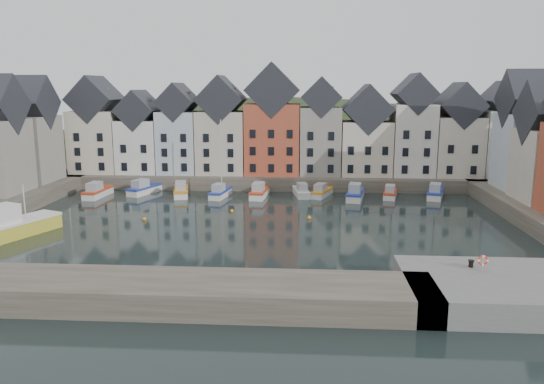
# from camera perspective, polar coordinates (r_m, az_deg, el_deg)

# --- Properties ---
(ground) EXTENTS (260.00, 260.00, 0.00)m
(ground) POSITION_cam_1_polar(r_m,az_deg,el_deg) (60.71, -1.64, -3.98)
(ground) COLOR black
(ground) RESTS_ON ground
(far_quay) EXTENTS (90.00, 16.00, 2.00)m
(far_quay) POSITION_cam_1_polar(r_m,az_deg,el_deg) (89.75, 0.13, 1.64)
(far_quay) COLOR #454135
(far_quay) RESTS_ON ground
(near_quay) EXTENTS (18.00, 10.00, 2.00)m
(near_quay) POSITION_cam_1_polar(r_m,az_deg,el_deg) (44.30, 25.68, -9.59)
(near_quay) COLOR #60605E
(near_quay) RESTS_ON ground
(near_wall) EXTENTS (50.00, 6.00, 2.00)m
(near_wall) POSITION_cam_1_polar(r_m,az_deg,el_deg) (42.21, -18.42, -10.05)
(near_wall) COLOR #454135
(near_wall) RESTS_ON ground
(hillside) EXTENTS (153.60, 70.40, 64.00)m
(hillside) POSITION_cam_1_polar(r_m,az_deg,el_deg) (119.36, 0.91, -5.29)
(hillside) COLOR black
(hillside) RESTS_ON ground
(far_terrace) EXTENTS (72.37, 8.16, 17.78)m
(far_terrace) POSITION_cam_1_polar(r_m,az_deg,el_deg) (86.65, 2.18, 6.54)
(far_terrace) COLOR beige
(far_terrace) RESTS_ON far_quay
(left_terrace) EXTENTS (7.65, 17.00, 15.69)m
(left_terrace) POSITION_cam_1_polar(r_m,az_deg,el_deg) (83.26, -26.34, 5.21)
(left_terrace) COLOR gray
(left_terrace) RESTS_ON left_quay
(mooring_buoys) EXTENTS (20.50, 5.50, 0.50)m
(mooring_buoys) POSITION_cam_1_polar(r_m,az_deg,el_deg) (66.27, -4.67, -2.58)
(mooring_buoys) COLOR orange
(mooring_buoys) RESTS_ON ground
(boat_a) EXTENTS (2.50, 6.79, 2.56)m
(boat_a) POSITION_cam_1_polar(r_m,az_deg,el_deg) (82.19, -18.28, 0.01)
(boat_a) COLOR silver
(boat_a) RESTS_ON ground
(boat_b) EXTENTS (4.13, 6.89, 2.53)m
(boat_b) POSITION_cam_1_polar(r_m,az_deg,el_deg) (82.68, -13.62, 0.33)
(boat_b) COLOR silver
(boat_b) RESTS_ON ground
(boat_c) EXTENTS (3.39, 6.85, 2.52)m
(boat_c) POSITION_cam_1_polar(r_m,az_deg,el_deg) (79.95, -9.76, 0.11)
(boat_c) COLOR silver
(boat_c) RESTS_ON ground
(boat_d) EXTENTS (2.83, 6.26, 11.53)m
(boat_d) POSITION_cam_1_polar(r_m,az_deg,el_deg) (78.20, -5.59, -0.03)
(boat_d) COLOR silver
(boat_d) RESTS_ON ground
(boat_e) EXTENTS (2.63, 6.79, 2.55)m
(boat_e) POSITION_cam_1_polar(r_m,az_deg,el_deg) (77.83, -1.38, -0.02)
(boat_e) COLOR silver
(boat_e) RESTS_ON ground
(boat_f) EXTENTS (2.82, 6.15, 2.27)m
(boat_f) POSITION_cam_1_polar(r_m,az_deg,el_deg) (78.76, 3.16, 0.04)
(boat_f) COLOR silver
(boat_f) RESTS_ON ground
(boat_g) EXTENTS (3.64, 6.13, 2.25)m
(boat_g) POSITION_cam_1_polar(r_m,az_deg,el_deg) (78.71, 5.35, -0.01)
(boat_g) COLOR silver
(boat_g) RESTS_ON ground
(boat_h) EXTENTS (3.37, 7.27, 2.69)m
(boat_h) POSITION_cam_1_polar(r_m,az_deg,el_deg) (77.37, 8.95, -0.19)
(boat_h) COLOR silver
(boat_h) RESTS_ON ground
(boat_i) EXTENTS (2.91, 5.91, 2.18)m
(boat_i) POSITION_cam_1_polar(r_m,az_deg,el_deg) (79.52, 12.60, -0.13)
(boat_i) COLOR silver
(boat_i) RESTS_ON ground
(boat_j) EXTENTS (3.84, 6.79, 2.49)m
(boat_j) POSITION_cam_1_polar(r_m,az_deg,el_deg) (81.05, 17.16, -0.08)
(boat_j) COLOR silver
(boat_j) RESTS_ON ground
(large_vessel) EXTENTS (6.99, 11.38, 5.76)m
(large_vessel) POSITION_cam_1_polar(r_m,az_deg,el_deg) (63.19, -26.58, -3.31)
(large_vessel) COLOR gold
(large_vessel) RESTS_ON ground
(mooring_bollard) EXTENTS (0.48, 0.48, 0.56)m
(mooring_bollard) POSITION_cam_1_polar(r_m,az_deg,el_deg) (44.79, 20.62, -7.19)
(mooring_bollard) COLOR black
(mooring_bollard) RESTS_ON near_quay
(life_ring_post) EXTENTS (0.80, 0.17, 1.30)m
(life_ring_post) POSITION_cam_1_polar(r_m,az_deg,el_deg) (43.91, 21.73, -6.88)
(life_ring_post) COLOR gray
(life_ring_post) RESTS_ON near_quay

